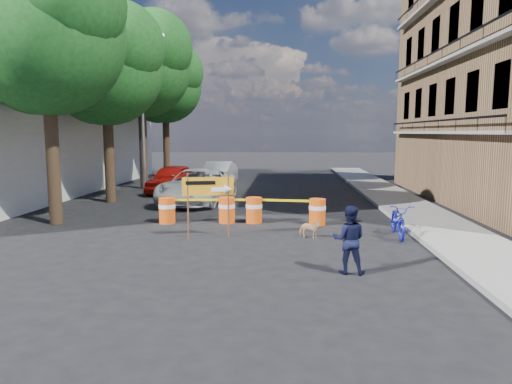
# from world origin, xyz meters

# --- Properties ---
(ground) EXTENTS (120.00, 120.00, 0.00)m
(ground) POSITION_xyz_m (0.00, 0.00, 0.00)
(ground) COLOR black
(ground) RESTS_ON ground
(sidewalk_east) EXTENTS (2.40, 40.00, 0.15)m
(sidewalk_east) POSITION_xyz_m (6.20, 6.00, 0.07)
(sidewalk_east) COLOR gray
(sidewalk_east) RESTS_ON ground
(white_building) EXTENTS (8.00, 22.00, 6.00)m
(white_building) POSITION_xyz_m (-13.00, 10.00, 3.00)
(white_building) COLOR silver
(white_building) RESTS_ON ground
(tree_near) EXTENTS (5.46, 5.20, 9.15)m
(tree_near) POSITION_xyz_m (-6.73, 2.00, 6.36)
(tree_near) COLOR #332316
(tree_near) RESTS_ON ground
(tree_mid_a) EXTENTS (5.25, 5.00, 8.68)m
(tree_mid_a) POSITION_xyz_m (-6.74, 7.00, 6.01)
(tree_mid_a) COLOR #332316
(tree_mid_a) RESTS_ON ground
(tree_mid_b) EXTENTS (5.67, 5.40, 9.62)m
(tree_mid_b) POSITION_xyz_m (-6.73, 12.00, 6.71)
(tree_mid_b) COLOR #332316
(tree_mid_b) RESTS_ON ground
(tree_far) EXTENTS (5.04, 4.80, 8.84)m
(tree_far) POSITION_xyz_m (-6.74, 17.00, 6.22)
(tree_far) COLOR #332316
(tree_far) RESTS_ON ground
(streetlamp) EXTENTS (1.25, 0.18, 8.00)m
(streetlamp) POSITION_xyz_m (-5.93, 9.50, 4.38)
(streetlamp) COLOR gray
(streetlamp) RESTS_ON ground
(barrel_far_left) EXTENTS (0.58, 0.58, 0.90)m
(barrel_far_left) POSITION_xyz_m (-2.99, 2.37, 0.47)
(barrel_far_left) COLOR #EA4C0D
(barrel_far_left) RESTS_ON ground
(barrel_mid_left) EXTENTS (0.58, 0.58, 0.90)m
(barrel_mid_left) POSITION_xyz_m (-0.92, 2.56, 0.47)
(barrel_mid_left) COLOR #EA4C0D
(barrel_mid_left) RESTS_ON ground
(barrel_mid_right) EXTENTS (0.58, 0.58, 0.90)m
(barrel_mid_right) POSITION_xyz_m (0.03, 2.61, 0.47)
(barrel_mid_right) COLOR #EA4C0D
(barrel_mid_right) RESTS_ON ground
(barrel_far_right) EXTENTS (0.58, 0.58, 0.90)m
(barrel_far_right) POSITION_xyz_m (2.22, 2.41, 0.47)
(barrel_far_right) COLOR #EA4C0D
(barrel_far_right) RESTS_ON ground
(detour_sign) EXTENTS (1.49, 0.43, 1.95)m
(detour_sign) POSITION_xyz_m (-0.96, 0.19, 1.44)
(detour_sign) COLOR #592D19
(detour_sign) RESTS_ON ground
(pedestrian) EXTENTS (0.83, 0.69, 1.55)m
(pedestrian) POSITION_xyz_m (2.55, -3.00, 0.77)
(pedestrian) COLOR black
(pedestrian) RESTS_ON ground
(bicycle) EXTENTS (0.75, 1.07, 1.96)m
(bicycle) POSITION_xyz_m (4.54, 0.72, 0.98)
(bicycle) COLOR #1418A7
(bicycle) RESTS_ON ground
(dog) EXTENTS (0.74, 0.53, 0.57)m
(dog) POSITION_xyz_m (1.84, 0.35, 0.28)
(dog) COLOR tan
(dog) RESTS_ON ground
(suv_white) EXTENTS (3.21, 5.74, 1.52)m
(suv_white) POSITION_xyz_m (-2.82, 7.09, 0.76)
(suv_white) COLOR silver
(suv_white) RESTS_ON ground
(sedan_red) EXTENTS (2.15, 4.50, 1.48)m
(sedan_red) POSITION_xyz_m (-4.80, 10.42, 0.74)
(sedan_red) COLOR #AA120E
(sedan_red) RESTS_ON ground
(sedan_silver) EXTENTS (1.88, 4.52, 1.45)m
(sedan_silver) POSITION_xyz_m (-2.80, 13.43, 0.73)
(sedan_silver) COLOR silver
(sedan_silver) RESTS_ON ground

